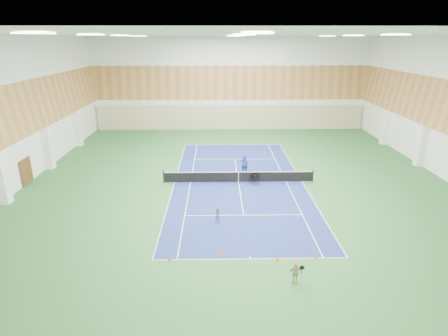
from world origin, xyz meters
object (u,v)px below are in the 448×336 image
(coach, at_px, (244,164))
(ball_cart, at_px, (255,179))
(child_court, at_px, (218,215))
(child_apron, at_px, (295,273))
(tennis_net, at_px, (239,176))

(coach, relative_size, ball_cart, 1.81)
(child_court, xyz_separation_m, child_apron, (3.84, -6.75, 0.06))
(ball_cart, bearing_deg, child_apron, -111.56)
(coach, bearing_deg, ball_cart, 123.04)
(tennis_net, distance_m, ball_cart, 1.46)
(child_court, height_order, ball_cart, child_court)
(tennis_net, height_order, child_apron, child_apron)
(child_apron, bearing_deg, tennis_net, 96.78)
(coach, xyz_separation_m, child_court, (-2.46, -9.56, -0.38))
(tennis_net, bearing_deg, child_apron, -81.72)
(coach, xyz_separation_m, ball_cart, (0.66, -2.85, -0.39))
(coach, xyz_separation_m, child_apron, (1.37, -16.31, -0.32))
(child_court, bearing_deg, child_apron, -56.00)
(child_court, bearing_deg, ball_cart, 69.41)
(child_court, bearing_deg, coach, 79.93)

